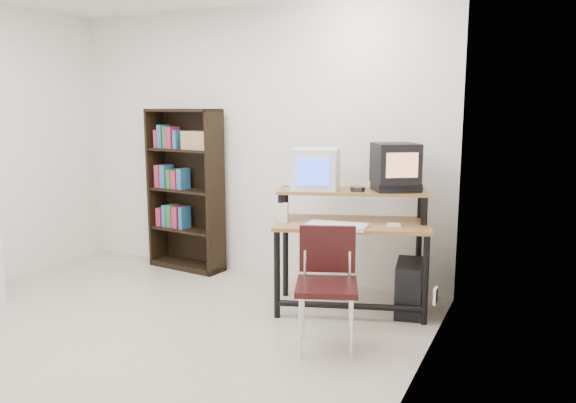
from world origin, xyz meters
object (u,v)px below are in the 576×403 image
at_px(computer_desk, 351,227).
at_px(pc_tower, 409,287).
at_px(crt_monitor, 316,170).
at_px(crt_tv, 395,163).
at_px(bookshelf, 187,187).
at_px(school_chair, 327,274).

height_order(computer_desk, pc_tower, computer_desk).
height_order(crt_monitor, crt_tv, crt_tv).
bearing_deg(crt_monitor, pc_tower, -8.13).
bearing_deg(pc_tower, computer_desk, -177.48).
relative_size(crt_tv, bookshelf, 0.28).
relative_size(computer_desk, school_chair, 1.63).
relative_size(computer_desk, crt_tv, 2.92).
height_order(crt_monitor, pc_tower, crt_monitor).
xyz_separation_m(crt_tv, pc_tower, (0.16, -0.08, -1.00)).
xyz_separation_m(computer_desk, bookshelf, (-1.92, 0.43, 0.16)).
relative_size(crt_monitor, school_chair, 0.54).
height_order(computer_desk, crt_tv, crt_tv).
bearing_deg(pc_tower, school_chair, -123.84).
bearing_deg(bookshelf, crt_monitor, -7.38).
distance_m(crt_tv, pc_tower, 1.02).
distance_m(pc_tower, bookshelf, 2.49).
bearing_deg(school_chair, pc_tower, 46.17).
height_order(pc_tower, bookshelf, bookshelf).
distance_m(crt_monitor, pc_tower, 1.23).
relative_size(crt_monitor, crt_tv, 0.96).
bearing_deg(pc_tower, crt_tv, 143.84).
bearing_deg(computer_desk, school_chair, -101.69).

